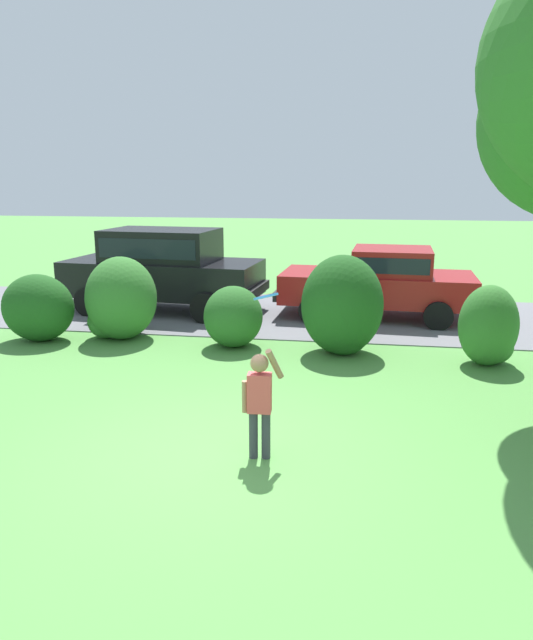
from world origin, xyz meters
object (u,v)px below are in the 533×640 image
(parked_sedan, at_px, (381,280))
(child_thrower, at_px, (260,397))
(frisbee, at_px, (266,296))
(parked_suv, at_px, (162,266))

(parked_sedan, xyz_separation_m, child_thrower, (-1.53, -7.16, -0.13))
(parked_sedan, xyz_separation_m, frisbee, (-1.51, -6.84, 0.93))
(parked_suv, bearing_deg, child_thrower, -63.50)
(child_thrower, bearing_deg, parked_suv, 116.50)
(parked_sedan, relative_size, child_thrower, 3.49)
(frisbee, bearing_deg, parked_suv, 117.72)
(parked_sedan, xyz_separation_m, parked_suv, (-5.02, -0.17, 0.23))
(child_thrower, bearing_deg, frisbee, 86.45)
(parked_sedan, bearing_deg, child_thrower, -102.09)
(parked_suv, xyz_separation_m, child_thrower, (3.48, -6.99, -0.36))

